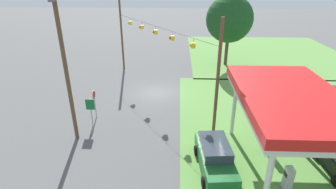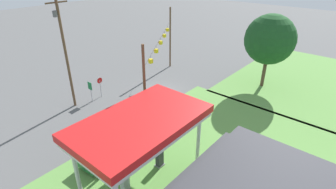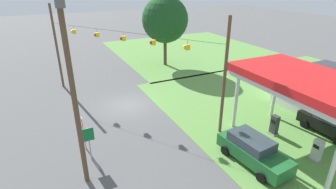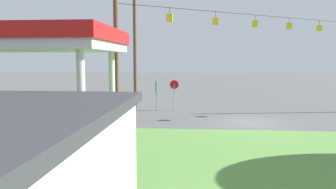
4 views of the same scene
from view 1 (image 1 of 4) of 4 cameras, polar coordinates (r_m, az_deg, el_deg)
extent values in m
plane|color=#565656|center=(27.60, -2.41, 0.38)|extent=(160.00, 160.00, 0.00)
cube|color=#5B8E42|center=(44.80, 20.46, 8.38)|extent=(24.00, 24.00, 0.04)
cube|color=silver|center=(16.30, 24.83, -1.87)|extent=(9.24, 5.35, 0.35)
cube|color=red|center=(16.13, 25.11, -0.44)|extent=(9.44, 5.55, 0.55)
cylinder|color=silver|center=(20.16, 14.20, -2.92)|extent=(0.28, 0.28, 4.46)
cylinder|color=silver|center=(13.74, 20.67, -18.42)|extent=(0.28, 0.28, 4.46)
cylinder|color=silver|center=(21.41, 25.14, -2.94)|extent=(0.28, 0.28, 4.46)
cube|color=gray|center=(19.97, 20.70, -11.42)|extent=(0.71, 0.56, 0.12)
cube|color=#333338|center=(19.54, 21.04, -9.54)|extent=(0.55, 0.40, 1.45)
cube|color=black|center=(19.32, 20.56, -8.85)|extent=(0.39, 0.03, 0.24)
cube|color=gray|center=(17.36, 24.23, -18.25)|extent=(0.71, 0.56, 0.12)
cube|color=silver|center=(16.87, 24.70, -16.26)|extent=(0.55, 0.40, 1.45)
cube|color=black|center=(16.61, 24.17, -15.56)|extent=(0.39, 0.03, 0.24)
cube|color=#1E602D|center=(17.12, 10.18, -13.68)|extent=(5.10, 2.28, 0.86)
cube|color=#333D47|center=(16.91, 10.16, -11.08)|extent=(2.86, 1.93, 0.62)
cylinder|color=black|center=(16.50, 14.59, -17.86)|extent=(0.70, 0.28, 0.68)
cylinder|color=black|center=(16.08, 7.79, -18.47)|extent=(0.70, 0.28, 0.68)
cylinder|color=black|center=(18.78, 11.97, -11.65)|extent=(0.70, 0.28, 0.68)
cylinder|color=black|center=(18.42, 6.14, -12.00)|extent=(0.70, 0.28, 0.68)
cylinder|color=black|center=(20.62, 29.04, -10.97)|extent=(0.68, 0.23, 0.68)
cylinder|color=black|center=(18.76, 32.72, -15.64)|extent=(0.68, 0.23, 0.68)
cylinder|color=#99999E|center=(23.29, -15.56, -2.48)|extent=(0.08, 0.08, 2.10)
cylinder|color=white|center=(22.85, -15.86, -0.12)|extent=(0.80, 0.03, 0.80)
cylinder|color=red|center=(22.85, -15.86, -0.12)|extent=(0.70, 0.03, 0.70)
cylinder|color=gray|center=(22.00, -16.35, -3.79)|extent=(0.07, 0.07, 2.40)
cube|color=#146B33|center=(21.63, -16.62, -2.10)|extent=(0.04, 0.70, 0.90)
cylinder|color=brown|center=(18.86, -21.56, 6.48)|extent=(0.28, 0.28, 11.93)
cylinder|color=brown|center=(34.29, -10.04, 12.59)|extent=(0.24, 0.24, 8.84)
cylinder|color=brown|center=(18.91, 10.73, 2.86)|extent=(0.24, 0.24, 8.84)
cylinder|color=black|center=(25.59, -2.68, 14.63)|extent=(15.42, 10.02, 0.02)
cylinder|color=black|center=(31.09, -8.22, 15.83)|extent=(0.02, 0.02, 0.35)
cube|color=yellow|center=(31.15, -8.18, 15.15)|extent=(0.32, 0.32, 0.40)
sphere|color=yellow|center=(31.18, -8.50, 15.14)|extent=(0.28, 0.28, 0.28)
cylinder|color=black|center=(28.32, -5.71, 15.13)|extent=(0.02, 0.02, 0.35)
cube|color=yellow|center=(28.38, -5.67, 14.38)|extent=(0.32, 0.32, 0.40)
sphere|color=red|center=(28.41, -6.02, 14.38)|extent=(0.28, 0.28, 0.28)
cylinder|color=black|center=(25.62, -2.68, 14.24)|extent=(0.02, 0.02, 0.35)
cube|color=yellow|center=(25.69, -2.66, 13.42)|extent=(0.32, 0.32, 0.40)
sphere|color=red|center=(25.70, -3.05, 13.42)|extent=(0.28, 0.28, 0.28)
cylinder|color=black|center=(23.01, 1.02, 13.10)|extent=(0.02, 0.02, 0.35)
cube|color=yellow|center=(23.08, 1.01, 12.19)|extent=(0.32, 0.32, 0.40)
sphere|color=red|center=(23.09, 0.58, 12.19)|extent=(0.28, 0.28, 0.28)
cylinder|color=black|center=(20.52, 5.59, 11.60)|extent=(0.02, 0.02, 0.35)
cube|color=yellow|center=(20.60, 5.55, 10.59)|extent=(0.32, 0.32, 0.40)
sphere|color=yellow|center=(20.59, 5.07, 10.60)|extent=(0.28, 0.28, 0.28)
cylinder|color=#4C3828|center=(36.95, 12.59, 9.14)|extent=(0.44, 0.44, 3.73)
sphere|color=#19471E|center=(36.10, 13.22, 15.71)|extent=(6.07, 6.07, 6.07)
camera|label=2|loc=(17.83, 86.37, 13.89)|focal=28.00mm
camera|label=3|loc=(9.23, -67.81, 8.05)|focal=28.00mm
camera|label=4|loc=(29.58, 42.71, 3.94)|focal=35.00mm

